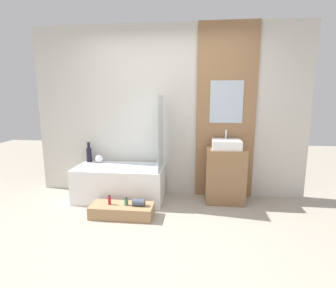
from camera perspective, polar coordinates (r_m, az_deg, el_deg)
name	(u,v)px	position (r m, az deg, el deg)	size (l,w,h in m)	color
ground_plane	(152,246)	(2.95, -3.58, -21.38)	(12.00, 12.00, 0.00)	#A39989
wall_tiled_back	(168,112)	(4.08, 0.02, 6.94)	(4.20, 0.06, 2.60)	beige
wall_wood_accent	(226,112)	(4.02, 12.48, 6.76)	(0.87, 0.04, 2.60)	#8E6642
bathtub	(120,183)	(4.06, -10.38, -8.32)	(1.31, 0.65, 0.51)	white
glass_shower_screen	(161,133)	(3.73, -1.60, 2.50)	(0.01, 0.59, 1.05)	silver
wooden_step_bench	(122,211)	(3.56, -9.98, -14.10)	(0.81, 0.32, 0.16)	#A87F56
vanity_cabinet	(225,175)	(3.96, 12.30, -6.66)	(0.56, 0.41, 0.80)	#8E6642
sink	(226,144)	(3.85, 12.57, -0.04)	(0.41, 0.35, 0.27)	white
vase_tall_dark	(89,154)	(4.35, -16.81, -2.07)	(0.08, 0.08, 0.32)	black
vase_round_light	(99,159)	(4.29, -14.76, -3.10)	(0.12, 0.12, 0.12)	white
bottle_soap_primary	(109,200)	(3.56, -12.62, -11.83)	(0.04, 0.04, 0.13)	#B21928
bottle_soap_secondary	(126,202)	(3.50, -9.07, -12.31)	(0.05, 0.05, 0.10)	#38704C
towel_roll	(139,202)	(3.46, -6.41, -12.51)	(0.09, 0.09, 0.16)	#4C5666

